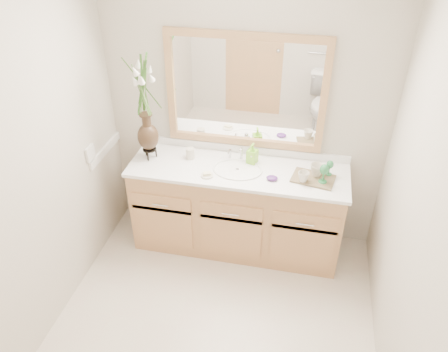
% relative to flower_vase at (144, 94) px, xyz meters
% --- Properties ---
extents(floor, '(2.60, 2.60, 0.00)m').
position_rel_flower_vase_xyz_m(floor, '(0.78, -1.03, -1.42)').
color(floor, beige).
rests_on(floor, ground).
extents(wall_back, '(2.40, 0.02, 2.40)m').
position_rel_flower_vase_xyz_m(wall_back, '(0.78, 0.27, -0.22)').
color(wall_back, beige).
rests_on(wall_back, floor).
extents(wall_left, '(0.02, 2.60, 2.40)m').
position_rel_flower_vase_xyz_m(wall_left, '(-0.42, -1.03, -0.22)').
color(wall_left, beige).
rests_on(wall_left, floor).
extents(wall_right, '(0.02, 2.60, 2.40)m').
position_rel_flower_vase_xyz_m(wall_right, '(1.98, -1.03, -0.22)').
color(wall_right, beige).
rests_on(wall_right, floor).
extents(vanity, '(1.80, 0.55, 0.80)m').
position_rel_flower_vase_xyz_m(vanity, '(0.78, -0.02, -1.02)').
color(vanity, tan).
rests_on(vanity, floor).
extents(counter, '(1.84, 0.57, 0.03)m').
position_rel_flower_vase_xyz_m(counter, '(0.78, -0.02, -0.60)').
color(counter, white).
rests_on(counter, vanity).
extents(sink, '(0.38, 0.34, 0.23)m').
position_rel_flower_vase_xyz_m(sink, '(0.78, -0.03, -0.64)').
color(sink, white).
rests_on(sink, counter).
extents(mirror, '(1.32, 0.04, 0.97)m').
position_rel_flower_vase_xyz_m(mirror, '(0.78, 0.25, -0.01)').
color(mirror, white).
rests_on(mirror, wall_back).
extents(switch_plate, '(0.02, 0.12, 0.12)m').
position_rel_flower_vase_xyz_m(switch_plate, '(-0.41, -0.27, -0.44)').
color(switch_plate, white).
rests_on(switch_plate, wall_left).
extents(flower_vase, '(0.21, 0.21, 0.87)m').
position_rel_flower_vase_xyz_m(flower_vase, '(0.00, 0.00, 0.00)').
color(flower_vase, black).
rests_on(flower_vase, counter).
extents(tumbler, '(0.07, 0.07, 0.10)m').
position_rel_flower_vase_xyz_m(tumbler, '(0.34, 0.07, -0.54)').
color(tumbler, beige).
rests_on(tumbler, counter).
extents(soap_dish, '(0.10, 0.10, 0.03)m').
position_rel_flower_vase_xyz_m(soap_dish, '(0.55, -0.18, -0.58)').
color(soap_dish, beige).
rests_on(soap_dish, counter).
extents(soap_bottle, '(0.09, 0.09, 0.16)m').
position_rel_flower_vase_xyz_m(soap_bottle, '(0.88, 0.11, -0.51)').
color(soap_bottle, '#7FCE30').
rests_on(soap_bottle, counter).
extents(purple_dish, '(0.11, 0.10, 0.03)m').
position_rel_flower_vase_xyz_m(purple_dish, '(1.08, -0.12, -0.57)').
color(purple_dish, '#50256F').
rests_on(purple_dish, counter).
extents(tray, '(0.37, 0.28, 0.02)m').
position_rel_flower_vase_xyz_m(tray, '(1.40, -0.05, -0.58)').
color(tray, brown).
rests_on(tray, counter).
extents(mug_left, '(0.12, 0.11, 0.09)m').
position_rel_flower_vase_xyz_m(mug_left, '(1.32, -0.11, -0.53)').
color(mug_left, beige).
rests_on(mug_left, tray).
extents(mug_right, '(0.13, 0.12, 0.11)m').
position_rel_flower_vase_xyz_m(mug_right, '(1.42, -0.01, -0.52)').
color(mug_right, beige).
rests_on(mug_right, tray).
extents(goblet_front, '(0.07, 0.07, 0.16)m').
position_rel_flower_vase_xyz_m(goblet_front, '(1.47, -0.09, -0.46)').
color(goblet_front, '#27773F').
rests_on(goblet_front, tray).
extents(goblet_back, '(0.06, 0.06, 0.13)m').
position_rel_flower_vase_xyz_m(goblet_back, '(1.52, 0.03, -0.48)').
color(goblet_back, '#27773F').
rests_on(goblet_back, tray).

